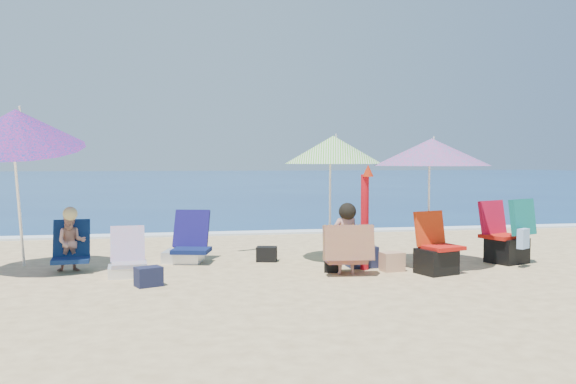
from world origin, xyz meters
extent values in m
plane|color=#D8BC84|center=(0.00, 0.00, 0.00)|extent=(120.00, 120.00, 0.00)
cube|color=navy|center=(0.00, 45.00, -0.05)|extent=(120.00, 80.00, 0.12)
cube|color=white|center=(0.00, 5.10, 0.02)|extent=(120.00, 0.50, 0.04)
cylinder|color=silver|center=(1.71, 0.66, 0.87)|extent=(0.03, 0.03, 1.74)
cone|color=#FA2173|center=(1.74, 0.66, 1.67)|extent=(1.79, 1.79, 0.39)
cylinder|color=white|center=(1.78, 0.66, 1.85)|extent=(0.03, 0.03, 0.10)
cylinder|color=white|center=(0.41, 1.33, 0.90)|extent=(0.04, 0.04, 1.79)
cone|color=green|center=(0.47, 1.37, 1.72)|extent=(1.81, 1.81, 0.42)
cylinder|color=white|center=(0.53, 1.42, 1.91)|extent=(0.03, 0.03, 0.11)
cylinder|color=white|center=(-4.06, 1.48, 1.02)|extent=(0.04, 0.54, 2.00)
cone|color=#AC186B|center=(-4.00, 1.23, 1.99)|extent=(1.78, 1.85, 0.93)
cylinder|color=silver|center=(-3.94, 1.20, 2.22)|extent=(0.03, 0.07, 0.14)
cylinder|color=#B80D16|center=(0.74, 0.66, 0.68)|extent=(0.12, 0.12, 1.35)
cone|color=#9D210B|center=(0.77, 0.62, 1.41)|extent=(0.17, 0.17, 0.17)
cube|color=#0C1643|center=(-1.66, 1.65, 0.20)|extent=(0.64, 0.60, 0.07)
cube|color=#100C48|center=(-1.65, 2.00, 0.49)|extent=(0.60, 0.44, 0.58)
cube|color=white|center=(-1.78, 1.80, 0.09)|extent=(0.67, 0.62, 0.17)
cube|color=#DF6F4E|center=(-2.51, 0.75, 0.16)|extent=(0.48, 0.43, 0.05)
cube|color=#EF546A|center=(-2.54, 1.00, 0.41)|extent=(0.47, 0.30, 0.48)
cube|color=white|center=(-2.55, 0.77, 0.07)|extent=(0.50, 0.45, 0.15)
cube|color=#B7130D|center=(1.69, 0.15, 0.36)|extent=(0.59, 0.56, 0.05)
cube|color=#B72D0D|center=(1.59, 0.36, 0.61)|extent=(0.50, 0.27, 0.49)
cube|color=black|center=(1.61, 0.17, 0.17)|extent=(0.57, 0.54, 0.35)
cube|color=#B8160D|center=(2.98, 0.83, 0.40)|extent=(0.68, 0.65, 0.06)
cube|color=#BA0D2D|center=(2.93, 1.02, 0.67)|extent=(0.55, 0.34, 0.54)
cube|color=black|center=(3.04, 0.80, 0.19)|extent=(0.65, 0.62, 0.38)
cube|color=#0B8D69|center=(3.16, 0.58, 0.71)|extent=(0.50, 0.34, 0.54)
cube|color=#90B6E7|center=(3.02, 0.34, 0.43)|extent=(0.23, 0.19, 0.29)
imported|color=#AA7166|center=(0.38, 0.37, 0.49)|extent=(0.37, 0.26, 0.97)
cube|color=#260E66|center=(0.39, 0.43, 0.19)|extent=(0.58, 0.52, 0.06)
cube|color=#2F0F6E|center=(0.38, 0.23, 0.45)|extent=(0.69, 0.29, 0.49)
sphere|color=black|center=(0.39, 0.34, 0.86)|extent=(0.24, 0.24, 0.24)
imported|color=tan|center=(-3.33, 1.31, 0.41)|extent=(0.42, 0.34, 0.82)
cube|color=#0C1E47|center=(-3.33, 1.20, 0.18)|extent=(0.53, 0.48, 0.06)
cube|color=#0C2044|center=(-3.35, 1.45, 0.45)|extent=(0.52, 0.33, 0.53)
sphere|color=tan|center=(-3.34, 1.29, 0.81)|extent=(0.20, 0.20, 0.20)
cube|color=#171A32|center=(-2.23, 0.08, 0.12)|extent=(0.37, 0.33, 0.24)
cube|color=black|center=(-0.52, 1.61, 0.11)|extent=(0.36, 0.30, 0.23)
cube|color=tan|center=(1.09, 0.48, 0.13)|extent=(0.34, 0.26, 0.26)
cube|color=#1A1F3A|center=(0.77, 0.86, 0.15)|extent=(0.42, 0.33, 0.31)
cube|color=black|center=(0.24, 0.56, 0.09)|extent=(0.26, 0.21, 0.17)
camera|label=1|loc=(-1.91, -7.42, 1.55)|focal=37.25mm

